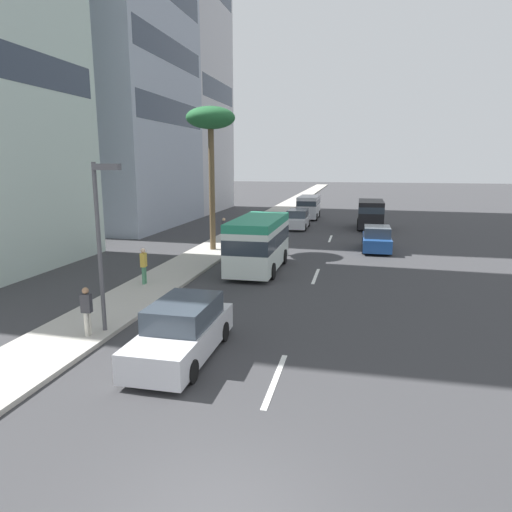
# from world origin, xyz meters

# --- Properties ---
(ground_plane) EXTENTS (198.00, 198.00, 0.00)m
(ground_plane) POSITION_xyz_m (31.50, 0.00, 0.00)
(ground_plane) COLOR #38383A
(sidewalk_right) EXTENTS (162.00, 2.77, 0.15)m
(sidewalk_right) POSITION_xyz_m (31.50, 7.22, 0.07)
(sidewalk_right) COLOR #B2ADA3
(sidewalk_right) RESTS_ON ground_plane
(lane_stripe_near) EXTENTS (3.20, 0.16, 0.01)m
(lane_stripe_near) POSITION_xyz_m (5.21, 0.00, 0.01)
(lane_stripe_near) COLOR silver
(lane_stripe_near) RESTS_ON ground_plane
(lane_stripe_mid) EXTENTS (3.20, 0.16, 0.01)m
(lane_stripe_mid) POSITION_xyz_m (16.86, 0.00, 0.01)
(lane_stripe_mid) COLOR silver
(lane_stripe_mid) RESTS_ON ground_plane
(lane_stripe_far) EXTENTS (3.20, 0.16, 0.01)m
(lane_stripe_far) POSITION_xyz_m (28.83, 0.00, 0.01)
(lane_stripe_far) COLOR silver
(lane_stripe_far) RESTS_ON ground_plane
(car_lead) EXTENTS (4.78, 1.88, 1.68)m
(car_lead) POSITION_xyz_m (6.12, 2.97, 0.79)
(car_lead) COLOR silver
(car_lead) RESTS_ON ground_plane
(van_second) EXTENTS (5.03, 2.22, 2.45)m
(van_second) POSITION_xyz_m (35.05, -3.04, 1.40)
(van_second) COLOR black
(van_second) RESTS_ON ground_plane
(minibus_third) EXTENTS (6.34, 2.42, 2.84)m
(minibus_third) POSITION_xyz_m (17.55, 3.15, 1.56)
(minibus_third) COLOR silver
(minibus_third) RESTS_ON ground_plane
(car_fourth) EXTENTS (4.23, 1.84, 1.63)m
(car_fourth) POSITION_xyz_m (24.60, -3.24, 0.77)
(car_fourth) COLOR #1E478C
(car_fourth) RESTS_ON ground_plane
(van_fifth) EXTENTS (4.90, 2.09, 2.32)m
(van_fifth) POSITION_xyz_m (41.13, 3.01, 1.33)
(van_fifth) COLOR silver
(van_fifth) RESTS_ON ground_plane
(car_sixth) EXTENTS (4.60, 1.88, 1.63)m
(car_sixth) POSITION_xyz_m (33.88, 3.20, 0.77)
(car_sixth) COLOR silver
(car_sixth) RESTS_ON ground_plane
(pedestrian_near_lamp) EXTENTS (0.39, 0.37, 1.69)m
(pedestrian_near_lamp) POSITION_xyz_m (25.10, 7.33, 1.08)
(pedestrian_near_lamp) COLOR navy
(pedestrian_near_lamp) RESTS_ON sidewalk_right
(pedestrian_mid_block) EXTENTS (0.30, 0.34, 1.62)m
(pedestrian_mid_block) POSITION_xyz_m (6.68, 6.50, 1.04)
(pedestrian_mid_block) COLOR beige
(pedestrian_mid_block) RESTS_ON sidewalk_right
(pedestrian_by_tree) EXTENTS (0.33, 0.24, 1.68)m
(pedestrian_by_tree) POSITION_xyz_m (13.07, 7.63, 1.08)
(pedestrian_by_tree) COLOR #4C8C66
(pedestrian_by_tree) RESTS_ON sidewalk_right
(palm_tree) EXTENTS (3.04, 3.04, 8.94)m
(palm_tree) POSITION_xyz_m (22.04, 7.17, 8.08)
(palm_tree) COLOR brown
(palm_tree) RESTS_ON sidewalk_right
(street_lamp) EXTENTS (0.24, 0.97, 5.58)m
(street_lamp) POSITION_xyz_m (7.24, 6.11, 3.69)
(street_lamp) COLOR #4C4C51
(street_lamp) RESTS_ON sidewalk_right
(office_tower_far) EXTENTS (12.30, 10.78, 45.34)m
(office_tower_far) POSITION_xyz_m (46.39, 19.44, 22.67)
(office_tower_far) COLOR #BCBCC1
(office_tower_far) RESTS_ON ground_plane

